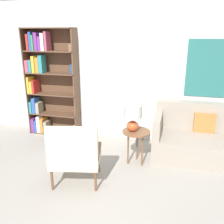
# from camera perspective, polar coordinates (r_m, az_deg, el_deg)

# --- Properties ---
(ground_plane) EXTENTS (14.00, 14.00, 0.00)m
(ground_plane) POSITION_cam_1_polar(r_m,az_deg,el_deg) (3.60, -4.63, -18.32)
(ground_plane) COLOR #9E998E
(wall_back) EXTENTS (6.40, 0.08, 2.70)m
(wall_back) POSITION_cam_1_polar(r_m,az_deg,el_deg) (4.91, 3.00, 8.95)
(wall_back) COLOR silver
(wall_back) RESTS_ON ground_plane
(bookshelf) EXTENTS (1.08, 0.30, 2.19)m
(bookshelf) POSITION_cam_1_polar(r_m,az_deg,el_deg) (5.36, -14.95, 6.47)
(bookshelf) COLOR brown
(bookshelf) RESTS_ON ground_plane
(armchair) EXTENTS (0.80, 0.72, 0.94)m
(armchair) POSITION_cam_1_polar(r_m,az_deg,el_deg) (3.56, -8.63, -9.26)
(armchair) COLOR brown
(armchair) RESTS_ON ground_plane
(couch) EXTENTS (1.71, 0.94, 0.90)m
(couch) POSITION_cam_1_polar(r_m,az_deg,el_deg) (4.68, 20.18, -5.85)
(couch) COLOR #9E9384
(couch) RESTS_ON ground_plane
(side_table) EXTENTS (0.45, 0.45, 0.58)m
(side_table) POSITION_cam_1_polar(r_m,az_deg,el_deg) (4.12, 5.54, -5.37)
(side_table) COLOR brown
(side_table) RESTS_ON ground_plane
(table_lamp) EXTENTS (0.28, 0.28, 0.44)m
(table_lamp) POSITION_cam_1_polar(r_m,az_deg,el_deg) (4.00, 4.79, -0.82)
(table_lamp) COLOR #C65128
(table_lamp) RESTS_ON side_table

